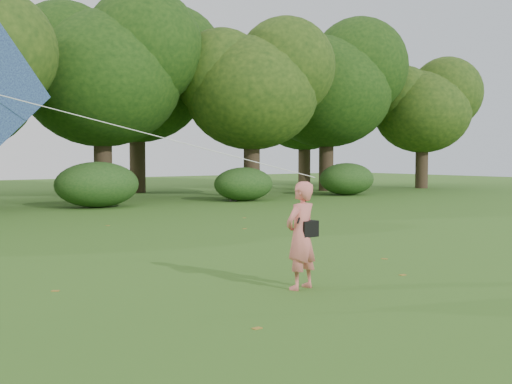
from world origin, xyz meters
TOP-DOWN VIEW (x-y plane):
  - ground at (0.00, 0.00)m, footprint 100.00×100.00m
  - man_kite_flyer at (-0.70, 0.70)m, footprint 0.70×0.54m
  - bystander_right at (9.40, 17.46)m, footprint 0.93×0.66m
  - crossbody_bag at (-0.58, 0.67)m, footprint 0.43×0.20m
  - tree_line at (1.67, 22.88)m, footprint 54.70×15.30m
  - shrub_band at (-0.72, 17.60)m, footprint 39.15×3.22m
  - fallen_leaves at (-0.68, 5.80)m, footprint 10.51×12.12m

SIDE VIEW (x-z plane):
  - ground at x=0.00m, z-range 0.00..0.00m
  - fallen_leaves at x=-0.68m, z-range 0.00..0.01m
  - bystander_right at x=9.40m, z-range 0.00..1.47m
  - shrub_band at x=-0.72m, z-range -0.08..1.79m
  - man_kite_flyer at x=-0.70m, z-range 0.00..1.73m
  - crossbody_bag at x=-0.58m, z-range 0.63..1.33m
  - tree_line at x=1.67m, z-range 0.86..10.35m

